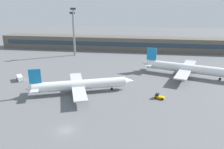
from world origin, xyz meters
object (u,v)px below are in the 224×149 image
airplane_mid (189,69)px  floodlight_tower_west (74,29)px  airplane_near (81,85)px  service_van_white (20,78)px  floodlight_tower_east (73,31)px  baggage_tug_yellow (159,96)px

airplane_mid → floodlight_tower_west: 71.65m
airplane_near → airplane_mid: 50.61m
airplane_mid → service_van_white: airplane_mid is taller
floodlight_tower_west → floodlight_tower_east: bearing=132.1°
airplane_mid → baggage_tug_yellow: (-14.82, -27.30, -2.67)m
baggage_tug_yellow → floodlight_tower_east: bearing=129.4°
service_van_white → floodlight_tower_west: (10.49, 47.82, 15.29)m
airplane_mid → floodlight_tower_west: (-63.06, 31.48, 12.93)m
service_van_white → floodlight_tower_west: bearing=77.6°
airplane_near → baggage_tug_yellow: size_ratio=10.24×
airplane_near → service_van_white: size_ratio=7.46×
service_van_white → airplane_near: bearing=-17.4°
airplane_near → service_van_white: airplane_near is taller
baggage_tug_yellow → service_van_white: bearing=169.4°
airplane_near → floodlight_tower_east: floodlight_tower_east is taller
airplane_near → service_van_white: bearing=162.6°
service_van_white → baggage_tug_yellow: bearing=-10.6°
baggage_tug_yellow → service_van_white: size_ratio=0.73×
airplane_near → baggage_tug_yellow: airplane_near is taller
airplane_mid → floodlight_tower_east: floodlight_tower_east is taller
airplane_mid → floodlight_tower_west: bearing=153.5°
baggage_tug_yellow → floodlight_tower_west: 77.62m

